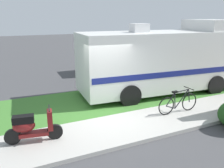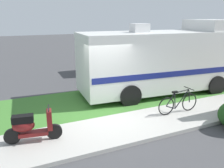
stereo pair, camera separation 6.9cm
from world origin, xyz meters
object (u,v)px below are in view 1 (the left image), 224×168
object	(u,v)px
scooter	(31,127)
bicycle	(178,103)
pickup_truck_near	(120,56)
motorhome_rv	(162,59)

from	to	relation	value
scooter	bicycle	bearing A→B (deg)	-0.94
bicycle	pickup_truck_near	size ratio (longest dim) A/B	0.32
motorhome_rv	scooter	size ratio (longest dim) A/B	4.82
pickup_truck_near	scooter	bearing A→B (deg)	-131.71
motorhome_rv	pickup_truck_near	size ratio (longest dim) A/B	1.41
motorhome_rv	bicycle	xyz separation A→B (m)	(-1.11, -2.53, -1.09)
motorhome_rv	bicycle	distance (m)	2.97
scooter	pickup_truck_near	bearing A→B (deg)	48.29
scooter	bicycle	xyz separation A→B (m)	(5.05, -0.08, -0.09)
scooter	bicycle	distance (m)	5.06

